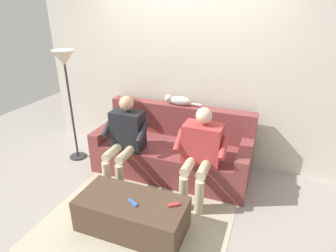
% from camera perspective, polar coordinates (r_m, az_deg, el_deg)
% --- Properties ---
extents(ground_plane, '(8.00, 8.00, 0.00)m').
position_cam_1_polar(ground_plane, '(3.43, -3.39, -14.81)').
color(ground_plane, gray).
extents(back_wall, '(4.42, 0.06, 2.62)m').
position_cam_1_polar(back_wall, '(3.93, 3.72, 11.55)').
color(back_wall, beige).
rests_on(back_wall, ground).
extents(couch, '(2.05, 0.84, 0.85)m').
position_cam_1_polar(couch, '(3.85, 1.10, -4.90)').
color(couch, brown).
rests_on(couch, ground).
extents(coffee_table, '(1.09, 0.52, 0.35)m').
position_cam_1_polar(coffee_table, '(3.00, -7.26, -17.23)').
color(coffee_table, '#4C3828').
rests_on(coffee_table, ground).
extents(person_left_seated, '(0.59, 0.58, 1.09)m').
position_cam_1_polar(person_left_seated, '(3.23, 6.65, -4.64)').
color(person_left_seated, '#B23838').
rests_on(person_left_seated, ground).
extents(person_right_seated, '(0.55, 0.58, 1.11)m').
position_cam_1_polar(person_right_seated, '(3.53, -8.62, -2.05)').
color(person_right_seated, black).
rests_on(person_right_seated, ground).
extents(cat_on_backrest, '(0.52, 0.12, 0.13)m').
position_cam_1_polar(cat_on_backrest, '(3.85, 2.08, 5.20)').
color(cat_on_backrest, silver).
rests_on(cat_on_backrest, couch).
extents(remote_blue, '(0.13, 0.09, 0.02)m').
position_cam_1_polar(remote_blue, '(2.84, -7.15, -15.08)').
color(remote_blue, '#3860B7').
rests_on(remote_blue, coffee_table).
extents(remote_red, '(0.12, 0.10, 0.02)m').
position_cam_1_polar(remote_red, '(2.80, 1.16, -15.59)').
color(remote_red, '#B73333').
rests_on(remote_red, coffee_table).
extents(floor_rug, '(1.91, 1.66, 0.01)m').
position_cam_1_polar(floor_rug, '(3.21, -5.86, -18.04)').
color(floor_rug, '#B7AD93').
rests_on(floor_rug, ground).
extents(floor_lamp, '(0.30, 0.30, 1.58)m').
position_cam_1_polar(floor_lamp, '(4.02, -20.06, 10.94)').
color(floor_lamp, '#2D2D2D').
rests_on(floor_lamp, ground).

